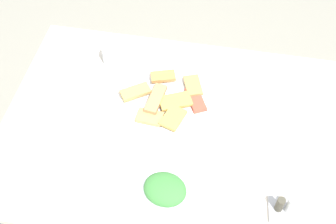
{
  "coord_description": "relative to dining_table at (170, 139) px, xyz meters",
  "views": [
    {
      "loc": [
        -0.16,
        0.92,
        2.04
      ],
      "look_at": [
        0.02,
        -0.05,
        0.77
      ],
      "focal_mm": 47.42,
      "sensor_mm": 36.0,
      "label": 1
    }
  ],
  "objects": [
    {
      "name": "paper_napkin",
      "position": [
        0.19,
        0.27,
        0.08
      ],
      "size": [
        0.12,
        0.12,
        0.0
      ],
      "primitive_type": "cube",
      "rotation": [
        0.0,
        0.0,
        0.13
      ],
      "color": "white",
      "rests_on": "dining_table"
    },
    {
      "name": "pide_platter",
      "position": [
        0.04,
        -0.11,
        0.09
      ],
      "size": [
        0.34,
        0.33,
        0.04
      ],
      "color": "white",
      "rests_on": "dining_table"
    },
    {
      "name": "condiment_caddy",
      "position": [
        -0.41,
        0.26,
        0.1
      ],
      "size": [
        0.1,
        0.1,
        0.08
      ],
      "color": "#B2B2B7",
      "rests_on": "dining_table"
    },
    {
      "name": "drinking_glass",
      "position": [
        0.29,
        -0.28,
        0.12
      ],
      "size": [
        0.08,
        0.08,
        0.09
      ],
      "primitive_type": "cylinder",
      "color": "silver",
      "rests_on": "dining_table"
    },
    {
      "name": "spoon",
      "position": [
        0.19,
        0.28,
        0.08
      ],
      "size": [
        0.18,
        0.06,
        0.0
      ],
      "primitive_type": "cube",
      "rotation": [
        0.0,
        0.0,
        -0.25
      ],
      "color": "silver",
      "rests_on": "paper_napkin"
    },
    {
      "name": "fork",
      "position": [
        0.19,
        0.25,
        0.08
      ],
      "size": [
        0.18,
        0.05,
        0.0
      ],
      "primitive_type": "cube",
      "rotation": [
        0.0,
        0.0,
        -0.2
      ],
      "color": "silver",
      "rests_on": "paper_napkin"
    },
    {
      "name": "salad_plate_greens",
      "position": [
        0.41,
        -0.01,
        0.09
      ],
      "size": [
        0.22,
        0.22,
        0.05
      ],
      "color": "white",
      "rests_on": "dining_table"
    },
    {
      "name": "salad_plate_rice",
      "position": [
        -0.03,
        0.26,
        0.09
      ],
      "size": [
        0.2,
        0.2,
        0.05
      ],
      "color": "white",
      "rests_on": "dining_table"
    },
    {
      "name": "ground_plane",
      "position": [
        0.0,
        0.0,
        -0.66
      ],
      "size": [
        6.0,
        6.0,
        0.0
      ],
      "primitive_type": "plane",
      "color": "gray"
    },
    {
      "name": "soda_can",
      "position": [
        0.35,
        0.33,
        0.14
      ],
      "size": [
        0.09,
        0.09,
        0.12
      ],
      "primitive_type": "cylinder",
      "rotation": [
        0.0,
        0.0,
        2.69
      ],
      "color": "silver",
      "rests_on": "dining_table"
    },
    {
      "name": "dining_table",
      "position": [
        0.0,
        0.0,
        0.0
      ],
      "size": [
        1.22,
        0.89,
        0.74
      ],
      "color": "silver",
      "rests_on": "ground_plane"
    }
  ]
}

